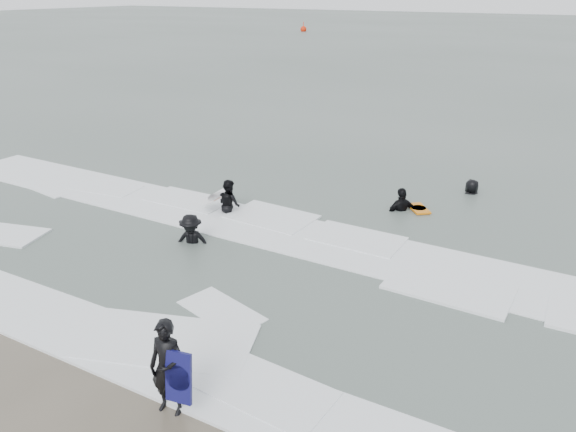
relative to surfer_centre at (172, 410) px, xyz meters
The scene contains 10 objects.
ground 2.05m from the surfer_centre, 132.94° to the left, with size 320.00×320.00×0.00m, color brown.
sea 81.51m from the surfer_centre, 90.98° to the left, with size 320.00×320.00×0.00m, color #47544C.
surfer_centre is the anchor object (origin of this frame).
surfer_wading 9.28m from the surfer_centre, 119.31° to the left, with size 0.82×0.64×1.70m, color black.
surfer_breaker 6.83m from the surfer_centre, 126.19° to the left, with size 1.16×0.67×1.79m, color black.
surfer_right_near 11.08m from the surfer_centre, 88.43° to the left, with size 1.15×0.48×1.96m, color black.
surfer_right_far 13.99m from the surfer_centre, 82.08° to the left, with size 0.84×0.54×1.71m, color black.
surf_foam 5.38m from the surfer_centre, 105.03° to the left, with size 30.03×9.06×0.09m.
bodyboards 6.62m from the surfer_centre, 101.42° to the left, with size 6.71×12.03×1.25m.
buoy 88.50m from the surfer_centre, 117.12° to the left, with size 1.00×1.00×1.65m.
Camera 1 is at (7.10, -7.26, 6.92)m, focal length 35.00 mm.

